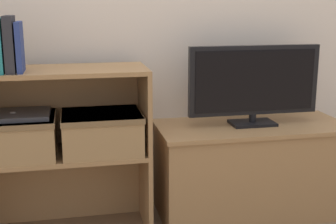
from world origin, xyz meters
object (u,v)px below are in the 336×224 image
Objects in this scene: tv_stand at (250,169)px; tv at (254,83)px; storage_basket_left at (15,135)px; storage_basket_right at (102,130)px; laptop at (13,115)px; book_navy at (20,47)px; book_charcoal at (10,44)px.

tv reaches higher than tv_stand.
storage_basket_left is at bearing -177.50° from tv_stand.
tv is at bearing 3.65° from storage_basket_right.
storage_basket_left is 0.09m from laptop.
book_navy is (-1.09, -0.10, 0.21)m from tv.
tv is at bearing 2.42° from laptop.
storage_basket_right is at bearing -176.23° from tv_stand.
book_navy reaches higher than tv_stand.
storage_basket_right is at bearing 8.70° from book_navy.
book_charcoal is 1.12× the size of book_navy.
tv_stand is at bearing 3.77° from storage_basket_right.
storage_basket_left is (-1.14, -0.05, -0.19)m from tv.
storage_basket_right is 0.40m from laptop.
book_charcoal is 0.55m from storage_basket_right.
storage_basket_right is (0.38, 0.00, 0.00)m from storage_basket_left.
tv is 1.15m from laptop.
tv reaches higher than laptop.
tv is (0.00, -0.00, 0.45)m from tv_stand.
tv is 1.16m from storage_basket_left.
storage_basket_right is (-0.76, -0.05, -0.19)m from tv.
book_navy is 0.58× the size of storage_basket_right.
storage_basket_right is 1.15× the size of laptop.
laptop is at bearing 137.27° from book_navy.
laptop is at bearing -177.58° from tv.
storage_basket_left is (-0.02, 0.05, -0.40)m from book_charcoal.
tv_stand is at bearing 2.50° from storage_basket_left.
tv_stand is 1.20m from laptop.
tv_stand is at bearing 5.10° from book_charcoal.
tv is 1.11m from book_navy.
book_charcoal is 0.32m from laptop.
storage_basket_left is (-0.05, 0.05, -0.39)m from book_navy.
book_charcoal reaches higher than storage_basket_left.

